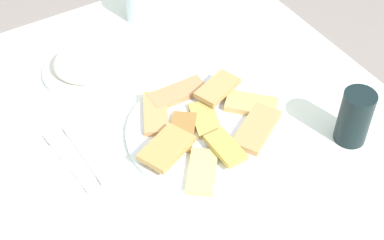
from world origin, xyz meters
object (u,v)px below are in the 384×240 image
(dining_table, at_px, (183,154))
(pide_platter, at_px, (206,128))
(salad_plate_greens, at_px, (85,65))
(paper_napkin, at_px, (77,159))
(soda_can, at_px, (355,117))
(drinking_glass, at_px, (141,1))
(spoon, at_px, (68,161))
(fork, at_px, (85,154))

(dining_table, relative_size, pide_platter, 3.02)
(dining_table, relative_size, salad_plate_greens, 5.19)
(dining_table, xyz_separation_m, paper_napkin, (0.04, 0.23, 0.09))
(soda_can, bearing_deg, drinking_glass, 15.71)
(pide_platter, bearing_deg, paper_napkin, 74.84)
(spoon, bearing_deg, paper_napkin, -95.96)
(paper_napkin, xyz_separation_m, spoon, (0.00, 0.02, 0.00))
(fork, distance_m, spoon, 0.04)
(salad_plate_greens, xyz_separation_m, paper_napkin, (-0.24, 0.13, -0.02))
(soda_can, height_order, paper_napkin, soda_can)
(salad_plate_greens, relative_size, soda_can, 1.65)
(pide_platter, height_order, spoon, pide_platter)
(pide_platter, distance_m, drinking_glass, 0.44)
(dining_table, bearing_deg, paper_napkin, 80.88)
(pide_platter, relative_size, soda_can, 2.83)
(soda_can, bearing_deg, spoon, 65.37)
(paper_napkin, xyz_separation_m, fork, (0.00, -0.02, 0.00))
(paper_napkin, bearing_deg, fork, -90.00)
(soda_can, height_order, fork, soda_can)
(drinking_glass, relative_size, fork, 0.57)
(soda_can, xyz_separation_m, paper_napkin, (0.24, 0.51, -0.06))
(fork, bearing_deg, soda_can, -118.48)
(drinking_glass, distance_m, paper_napkin, 0.50)
(salad_plate_greens, xyz_separation_m, drinking_glass, (0.12, -0.21, 0.03))
(pide_platter, relative_size, fork, 1.92)
(soda_can, relative_size, fork, 0.68)
(soda_can, bearing_deg, salad_plate_greens, 38.64)
(dining_table, relative_size, drinking_glass, 10.14)
(salad_plate_greens, xyz_separation_m, fork, (-0.24, 0.11, -0.02))
(dining_table, distance_m, spoon, 0.26)
(soda_can, xyz_separation_m, fork, (0.24, 0.49, -0.06))
(dining_table, height_order, spoon, spoon)
(salad_plate_greens, distance_m, paper_napkin, 0.27)
(fork, bearing_deg, paper_napkin, 87.73)
(paper_napkin, bearing_deg, drinking_glass, -43.26)
(paper_napkin, bearing_deg, salad_plate_greens, -28.07)
(pide_platter, relative_size, salad_plate_greens, 1.72)
(fork, bearing_deg, pide_platter, -108.49)
(salad_plate_greens, xyz_separation_m, soda_can, (-0.48, -0.38, 0.04))
(drinking_glass, bearing_deg, fork, 138.30)
(soda_can, distance_m, spoon, 0.58)
(pide_platter, relative_size, spoon, 1.85)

